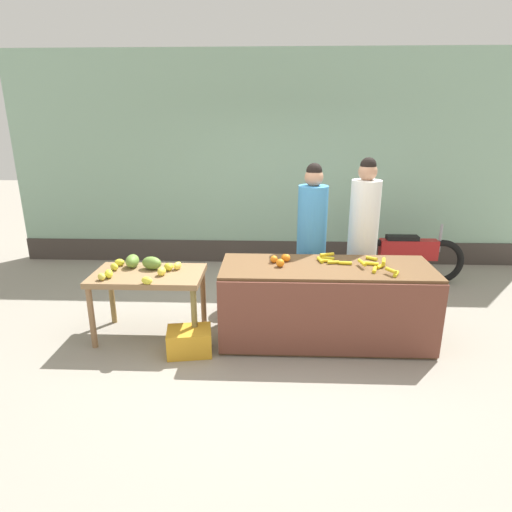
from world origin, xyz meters
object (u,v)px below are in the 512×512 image
produce_crate (189,341)px  vendor_woman_white_shirt (363,238)px  vendor_woman_blue_shirt (311,241)px  parked_motorcycle (407,256)px  produce_sack (233,295)px

produce_crate → vendor_woman_white_shirt: bearing=29.1°
vendor_woman_blue_shirt → produce_crate: 1.81m
produce_crate → vendor_woman_blue_shirt: bearing=38.1°
vendor_woman_blue_shirt → parked_motorcycle: size_ratio=1.13×
vendor_woman_white_shirt → vendor_woman_blue_shirt: bearing=-176.3°
produce_sack → vendor_woman_blue_shirt: bearing=0.4°
parked_motorcycle → produce_crate: size_ratio=3.64×
vendor_woman_white_shirt → parked_motorcycle: 1.45m
vendor_woman_blue_shirt → vendor_woman_white_shirt: 0.60m
vendor_woman_white_shirt → produce_crate: size_ratio=4.25×
vendor_woman_white_shirt → produce_sack: 1.69m
vendor_woman_white_shirt → produce_sack: bearing=-178.3°
produce_crate → produce_sack: 1.06m
parked_motorcycle → produce_crate: 3.45m
vendor_woman_white_shirt → produce_crate: (-1.88, -1.04, -0.82)m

